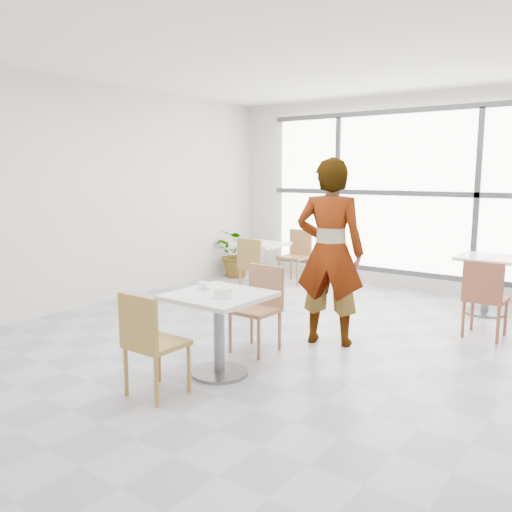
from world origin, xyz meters
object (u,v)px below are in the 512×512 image
Objects in this scene: coffee_cup at (202,286)px; person at (330,252)px; bg_table_right at (486,277)px; bg_table_left at (261,260)px; bg_chair_left_near at (254,263)px; oatmeal_bowl at (223,292)px; bg_chair_left_far at (297,252)px; chair_far at (260,302)px; main_table at (219,318)px; bg_chair_right_near at (484,294)px; chair_near at (149,338)px; plant_left at (237,253)px.

person is (0.58, 1.34, 0.20)m from coffee_cup.
bg_table_right is (1.04, 2.27, -0.50)m from person.
bg_table_left is 0.86× the size of bg_chair_left_near.
oatmeal_bowl is 0.24× the size of bg_chair_left_far.
chair_far is 5.47× the size of coffee_cup.
main_table is 3.02m from bg_chair_right_near.
chair_far is at bearing -90.37° from chair_near.
coffee_cup is at bearing -114.23° from bg_table_right.
bg_chair_left_far is 1.00× the size of bg_chair_right_near.
bg_chair_left_far and bg_chair_right_near have the same top height.
plant_left is (-2.47, 3.59, -0.37)m from coffee_cup.
oatmeal_bowl is at bearing -32.87° from main_table.
coffee_cup is (-0.35, 0.12, -0.01)m from oatmeal_bowl.
chair_far is at bearing 105.41° from oatmeal_bowl.
bg_chair_left_far reaches higher than bg_table_left.
bg_chair_left_near is at bearing 117.54° from coffee_cup.
chair_far is 3.47m from bg_chair_left_far.
bg_table_right is 0.91× the size of plant_left.
bg_table_left is 0.86× the size of bg_chair_right_near.
person is at bearing 75.81° from main_table.
bg_table_left is 1.20m from plant_left.
oatmeal_bowl is 1.49m from person.
bg_chair_left_near is (-2.96, -1.06, 0.01)m from bg_table_right.
bg_chair_left_far reaches higher than oatmeal_bowl.
coffee_cup is 0.19× the size of plant_left.
oatmeal_bowl is 0.11× the size of person.
main_table is 0.92× the size of bg_chair_right_near.
person is at bearing 147.57° from bg_chair_left_near.
bg_chair_right_near is (1.87, 2.50, -0.28)m from coffee_cup.
plant_left is at bearing -14.19° from bg_chair_right_near.
coffee_cup is at bearing -69.95° from bg_chair_left_far.
person is 2.26× the size of bg_chair_left_far.
plant_left is at bearing 132.16° from chair_far.
plant_left is (-2.59, 2.86, -0.09)m from chair_far.
person is 2.65m from bg_table_left.
bg_table_right is (1.51, 2.88, -0.01)m from chair_far.
bg_table_left is 0.40m from bg_chair_left_near.
person is at bearing -51.61° from bg_chair_left_far.
bg_table_left is at bearing 121.09° from oatmeal_bowl.
person is at bearing 81.03° from oatmeal_bowl.
bg_table_left is 3.38m from bg_chair_right_near.
chair_near is 2.20m from person.
bg_chair_left_far is at bearing -69.35° from person.
coffee_cup is 0.18× the size of bg_chair_right_near.
bg_chair_left_near is (0.15, -0.37, 0.01)m from bg_table_left.
main_table is 0.92× the size of chair_near.
chair_near is 1.00× the size of bg_chair_left_far.
bg_table_left is at bearing 116.86° from coffee_cup.
chair_far is at bearing 128.51° from bg_chair_left_near.
bg_chair_right_near reaches higher than oatmeal_bowl.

